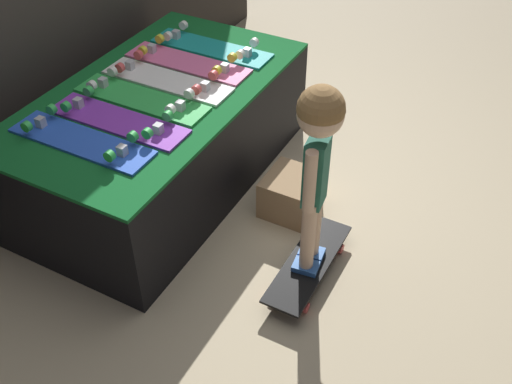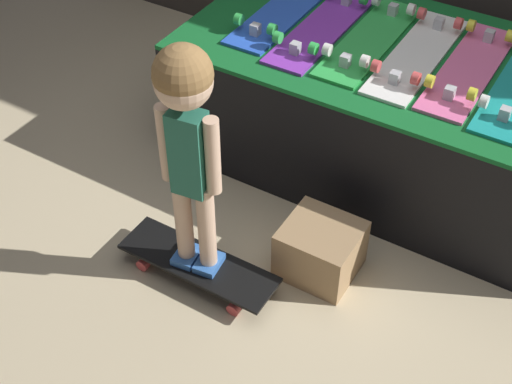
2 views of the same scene
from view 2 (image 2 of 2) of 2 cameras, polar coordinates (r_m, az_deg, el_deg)
The scene contains 10 objects.
ground_plane at distance 3.14m, azimuth 4.81°, elevation -3.68°, with size 16.00×16.00×0.00m, color beige.
display_rack at distance 3.40m, azimuth 10.21°, elevation 6.80°, with size 1.83×1.02×0.61m.
skateboard_blue_on_rack at distance 3.45m, azimuth 2.19°, elevation 14.33°, with size 0.20×0.77×0.09m.
skateboard_purple_on_rack at distance 3.33m, azimuth 5.29°, elevation 13.00°, with size 0.20×0.77×0.09m.
skateboard_green_on_rack at distance 3.27m, azimuth 9.09°, elevation 12.03°, with size 0.20×0.77×0.09m.
skateboard_white_on_rack at distance 3.20m, azimuth 12.77°, elevation 10.73°, with size 0.20×0.77×0.09m.
skateboard_pink_on_rack at distance 3.16m, azimuth 16.69°, elevation 9.51°, with size 0.20×0.77×0.09m.
skateboard_on_floor at distance 2.94m, azimuth -4.63°, elevation -5.79°, with size 0.68×0.20×0.09m.
child at distance 2.44m, azimuth -5.56°, elevation 5.46°, with size 0.24×0.20×1.01m.
storage_box at distance 2.94m, azimuth 5.17°, elevation -4.60°, with size 0.30×0.28×0.23m.
Camera 2 is at (0.88, -1.98, 2.27)m, focal length 50.00 mm.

